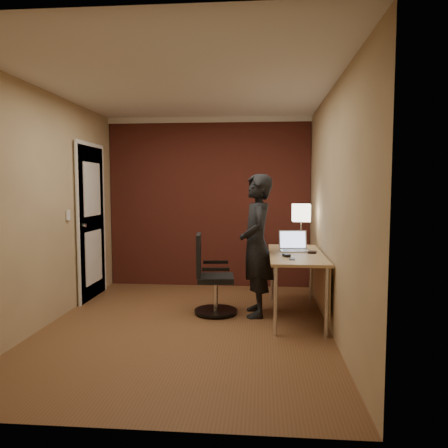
% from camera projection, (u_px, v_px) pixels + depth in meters
% --- Properties ---
extents(room, '(4.00, 4.00, 4.00)m').
position_uv_depth(room, '(186.00, 195.00, 6.09)').
color(room, brown).
rests_on(room, ground).
extents(desk, '(0.60, 1.50, 0.73)m').
position_uv_depth(desk, '(302.00, 264.00, 4.96)').
color(desk, tan).
rests_on(desk, ground).
extents(desk_lamp, '(0.22, 0.22, 0.54)m').
position_uv_depth(desk_lamp, '(301.00, 213.00, 5.54)').
color(desk_lamp, silver).
rests_on(desk_lamp, desk).
extents(laptop, '(0.35, 0.29, 0.23)m').
position_uv_depth(laptop, '(294.00, 245.00, 5.16)').
color(laptop, silver).
rests_on(laptop, desk).
extents(mouse, '(0.09, 0.11, 0.03)m').
position_uv_depth(mouse, '(286.00, 255.00, 4.70)').
color(mouse, black).
rests_on(mouse, desk).
extents(phone, '(0.07, 0.12, 0.01)m').
position_uv_depth(phone, '(292.00, 259.00, 4.53)').
color(phone, black).
rests_on(phone, desk).
extents(wallet, '(0.11, 0.13, 0.02)m').
position_uv_depth(wallet, '(312.00, 252.00, 4.96)').
color(wallet, black).
rests_on(wallet, desk).
extents(office_chair, '(0.50, 0.54, 0.92)m').
position_uv_depth(office_chair, '(211.00, 280.00, 5.07)').
color(office_chair, black).
rests_on(office_chair, ground).
extents(person, '(0.45, 0.63, 1.63)m').
position_uv_depth(person, '(256.00, 245.00, 4.99)').
color(person, black).
rests_on(person, ground).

